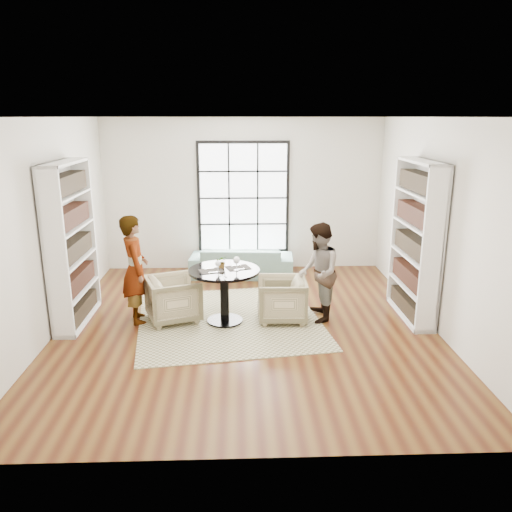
{
  "coord_description": "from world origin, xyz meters",
  "views": [
    {
      "loc": [
        -0.11,
        -6.88,
        3.01
      ],
      "look_at": [
        0.16,
        0.4,
        0.97
      ],
      "focal_mm": 35.0,
      "sensor_mm": 36.0,
      "label": 1
    }
  ],
  "objects_px": {
    "armchair_right": "(282,299)",
    "wine_glass_right": "(236,261)",
    "person_right": "(319,273)",
    "flower_centerpiece": "(222,262)",
    "pedestal_table": "(224,284)",
    "armchair_left": "(174,299)",
    "wine_glass_left": "(218,264)",
    "sofa": "(242,261)",
    "person_left": "(135,269)"
  },
  "relations": [
    {
      "from": "armchair_left",
      "to": "armchair_right",
      "type": "relative_size",
      "value": 1.04
    },
    {
      "from": "person_right",
      "to": "person_left",
      "type": "bearing_deg",
      "value": -87.65
    },
    {
      "from": "pedestal_table",
      "to": "person_right",
      "type": "bearing_deg",
      "value": 2.23
    },
    {
      "from": "sofa",
      "to": "armchair_right",
      "type": "relative_size",
      "value": 2.7
    },
    {
      "from": "armchair_right",
      "to": "sofa",
      "type": "bearing_deg",
      "value": -163.97
    },
    {
      "from": "armchair_left",
      "to": "person_right",
      "type": "height_order",
      "value": "person_right"
    },
    {
      "from": "pedestal_table",
      "to": "person_right",
      "type": "height_order",
      "value": "person_right"
    },
    {
      "from": "wine_glass_left",
      "to": "armchair_left",
      "type": "bearing_deg",
      "value": 161.15
    },
    {
      "from": "person_right",
      "to": "flower_centerpiece",
      "type": "distance_m",
      "value": 1.45
    },
    {
      "from": "sofa",
      "to": "flower_centerpiece",
      "type": "distance_m",
      "value": 2.34
    },
    {
      "from": "wine_glass_right",
      "to": "flower_centerpiece",
      "type": "xyz_separation_m",
      "value": [
        -0.22,
        0.13,
        -0.06
      ]
    },
    {
      "from": "armchair_left",
      "to": "flower_centerpiece",
      "type": "xyz_separation_m",
      "value": [
        0.74,
        -0.03,
        0.59
      ]
    },
    {
      "from": "sofa",
      "to": "armchair_left",
      "type": "xyz_separation_m",
      "value": [
        -1.05,
        -2.2,
        0.06
      ]
    },
    {
      "from": "person_right",
      "to": "pedestal_table",
      "type": "bearing_deg",
      "value": -84.37
    },
    {
      "from": "person_left",
      "to": "wine_glass_left",
      "type": "relative_size",
      "value": 9.47
    },
    {
      "from": "pedestal_table",
      "to": "sofa",
      "type": "height_order",
      "value": "pedestal_table"
    },
    {
      "from": "pedestal_table",
      "to": "person_left",
      "type": "distance_m",
      "value": 1.35
    },
    {
      "from": "sofa",
      "to": "person_right",
      "type": "height_order",
      "value": "person_right"
    },
    {
      "from": "wine_glass_left",
      "to": "flower_centerpiece",
      "type": "distance_m",
      "value": 0.21
    },
    {
      "from": "sofa",
      "to": "wine_glass_left",
      "type": "height_order",
      "value": "wine_glass_left"
    },
    {
      "from": "armchair_right",
      "to": "wine_glass_right",
      "type": "bearing_deg",
      "value": -78.8
    },
    {
      "from": "armchair_left",
      "to": "person_right",
      "type": "bearing_deg",
      "value": -111.26
    },
    {
      "from": "person_right",
      "to": "wine_glass_right",
      "type": "distance_m",
      "value": 1.26
    },
    {
      "from": "person_left",
      "to": "wine_glass_left",
      "type": "height_order",
      "value": "person_left"
    },
    {
      "from": "armchair_right",
      "to": "wine_glass_right",
      "type": "distance_m",
      "value": 0.95
    },
    {
      "from": "person_right",
      "to": "armchair_left",
      "type": "bearing_deg",
      "value": -87.91
    },
    {
      "from": "armchair_right",
      "to": "wine_glass_left",
      "type": "xyz_separation_m",
      "value": [
        -0.94,
        -0.19,
        0.63
      ]
    },
    {
      "from": "person_left",
      "to": "person_right",
      "type": "height_order",
      "value": "person_left"
    },
    {
      "from": "person_left",
      "to": "wine_glass_left",
      "type": "distance_m",
      "value": 1.27
    },
    {
      "from": "pedestal_table",
      "to": "armchair_left",
      "type": "bearing_deg",
      "value": 172.3
    },
    {
      "from": "sofa",
      "to": "armchair_right",
      "type": "xyz_separation_m",
      "value": [
        0.58,
        -2.25,
        0.04
      ]
    },
    {
      "from": "sofa",
      "to": "wine_glass_right",
      "type": "height_order",
      "value": "wine_glass_right"
    },
    {
      "from": "flower_centerpiece",
      "to": "armchair_left",
      "type": "bearing_deg",
      "value": 177.6
    },
    {
      "from": "armchair_right",
      "to": "flower_centerpiece",
      "type": "height_order",
      "value": "flower_centerpiece"
    },
    {
      "from": "sofa",
      "to": "wine_glass_right",
      "type": "xyz_separation_m",
      "value": [
        -0.09,
        -2.36,
        0.7
      ]
    },
    {
      "from": "flower_centerpiece",
      "to": "person_left",
      "type": "bearing_deg",
      "value": 178.62
    },
    {
      "from": "flower_centerpiece",
      "to": "pedestal_table",
      "type": "bearing_deg",
      "value": -67.07
    },
    {
      "from": "armchair_left",
      "to": "wine_glass_left",
      "type": "distance_m",
      "value": 0.96
    },
    {
      "from": "person_right",
      "to": "wine_glass_right",
      "type": "height_order",
      "value": "person_right"
    },
    {
      "from": "pedestal_table",
      "to": "person_right",
      "type": "relative_size",
      "value": 0.7
    },
    {
      "from": "wine_glass_left",
      "to": "flower_centerpiece",
      "type": "relative_size",
      "value": 0.91
    },
    {
      "from": "armchair_right",
      "to": "wine_glass_right",
      "type": "height_order",
      "value": "wine_glass_right"
    },
    {
      "from": "sofa",
      "to": "person_left",
      "type": "height_order",
      "value": "person_left"
    },
    {
      "from": "armchair_right",
      "to": "armchair_left",
      "type": "bearing_deg",
      "value": -90.28
    },
    {
      "from": "armchair_right",
      "to": "person_right",
      "type": "bearing_deg",
      "value": 91.46
    },
    {
      "from": "pedestal_table",
      "to": "person_left",
      "type": "relative_size",
      "value": 0.64
    },
    {
      "from": "pedestal_table",
      "to": "sofa",
      "type": "relative_size",
      "value": 0.53
    },
    {
      "from": "person_left",
      "to": "pedestal_table",
      "type": "bearing_deg",
      "value": -111.65
    },
    {
      "from": "wine_glass_right",
      "to": "armchair_left",
      "type": "bearing_deg",
      "value": 170.18
    },
    {
      "from": "person_right",
      "to": "wine_glass_right",
      "type": "bearing_deg",
      "value": -81.2
    }
  ]
}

